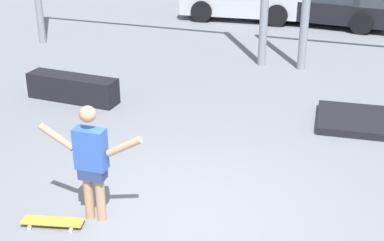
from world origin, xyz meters
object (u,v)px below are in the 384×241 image
Objects in this scene: grind_box at (73,88)px; skateboard at (53,222)px; parked_car_black at (322,3)px; skateboarder at (91,159)px.

skateboard is at bearing -63.04° from grind_box.
skateboard is 12.83m from parked_car_black.
grind_box is at bearing 103.87° from skateboard.
parked_car_black reaches higher than skateboard.
skateboarder is at bearing 23.03° from skateboard.
skateboarder reaches higher than grind_box.
skateboarder is at bearing -55.78° from grind_box.
skateboarder is 1.03m from skateboard.
skateboarder is 1.94× the size of skateboard.
grind_box is (-2.07, 4.07, 0.20)m from skateboard.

